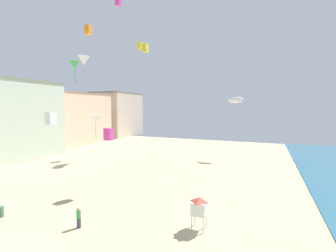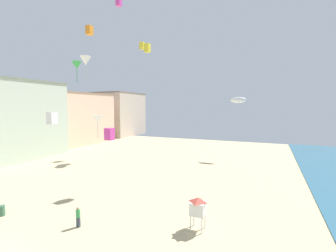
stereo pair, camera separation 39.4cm
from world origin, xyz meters
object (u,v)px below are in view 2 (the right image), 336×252
(kite_white_delta_2, at_px, (86,61))
(kite_yellow_box, at_px, (142,46))
(kite_magenta_box_2, at_px, (109,134))
(kite_green_delta, at_px, (77,65))
(beach_trash_bin, at_px, (2,211))
(kite_magenta_box, at_px, (119,2))
(lifeguard_stand, at_px, (198,206))
(kite_orange_box, at_px, (89,30))
(kite_yellow_box_2, at_px, (147,48))
(kite_flyer, at_px, (78,216))
(kite_white_parafoil, at_px, (238,100))
(kite_white_delta, at_px, (98,119))
(kite_white_box, at_px, (52,118))

(kite_white_delta_2, bearing_deg, kite_yellow_box, 96.10)
(kite_magenta_box_2, height_order, kite_green_delta, kite_green_delta)
(beach_trash_bin, xyz_separation_m, kite_yellow_box, (-3.80, 31.58, 21.87))
(kite_yellow_box, xyz_separation_m, kite_magenta_box, (10.26, -22.77, -1.93))
(lifeguard_stand, distance_m, kite_orange_box, 21.45)
(kite_green_delta, height_order, kite_yellow_box_2, kite_yellow_box_2)
(kite_flyer, distance_m, kite_magenta_box_2, 9.77)
(kite_white_parafoil, bearing_deg, lifeguard_stand, -88.58)
(kite_orange_box, xyz_separation_m, kite_white_delta_2, (-4.53, 4.21, -2.20))
(kite_green_delta, bearing_deg, lifeguard_stand, -26.41)
(lifeguard_stand, relative_size, kite_white_delta_2, 0.76)
(kite_white_delta, xyz_separation_m, kite_yellow_box_2, (4.48, 9.85, 13.78))
(kite_green_delta, xyz_separation_m, kite_yellow_box_2, (5.12, 13.58, 5.19))
(kite_magenta_box_2, relative_size, kite_yellow_box_2, 0.82)
(kite_magenta_box, distance_m, kite_white_delta, 21.07)
(kite_orange_box, relative_size, kite_white_delta_2, 0.28)
(kite_yellow_box, distance_m, kite_green_delta, 17.00)
(lifeguard_stand, xyz_separation_m, kite_magenta_box_2, (-11.42, 4.15, 4.68))
(kite_white_box, xyz_separation_m, kite_white_delta, (-5.27, 13.63, -0.86))
(kite_magenta_box_2, xyz_separation_m, kite_green_delta, (-11.62, 7.29, 9.48))
(kite_flyer, distance_m, kite_yellow_box_2, 36.10)
(kite_white_box, xyz_separation_m, kite_white_parafoil, (16.41, 27.05, 2.57))
(lifeguard_stand, height_order, kite_yellow_box_2, kite_yellow_box_2)
(lifeguard_stand, xyz_separation_m, kite_white_box, (-17.12, 1.55, 6.43))
(kite_orange_box, xyz_separation_m, kite_yellow_box_2, (-4.26, 21.13, 3.27))
(lifeguard_stand, relative_size, kite_magenta_box, 3.30)
(kite_white_delta_2, distance_m, kite_green_delta, 5.90)
(kite_green_delta, distance_m, kite_white_parafoil, 28.63)
(kite_white_delta_2, bearing_deg, kite_white_box, -80.77)
(kite_white_delta_2, bearing_deg, kite_orange_box, -42.91)
(kite_white_box, bearing_deg, beach_trash_bin, -83.34)
(kite_white_parafoil, bearing_deg, kite_green_delta, -142.47)
(kite_yellow_box, relative_size, kite_orange_box, 1.48)
(kite_magenta_box, xyz_separation_m, kite_white_delta, (-12.45, 10.98, -12.97))
(kite_yellow_box, xyz_separation_m, kite_orange_box, (6.55, -23.08, -4.40))
(kite_white_box, xyz_separation_m, kite_green_delta, (-5.92, 9.89, 7.73))
(kite_green_delta, bearing_deg, kite_white_delta_2, -34.50)
(lifeguard_stand, distance_m, kite_magenta_box_2, 13.02)
(kite_yellow_box_2, bearing_deg, kite_flyer, -72.19)
(kite_yellow_box, height_order, kite_white_parafoil, kite_yellow_box)
(kite_white_delta, relative_size, kite_green_delta, 1.21)
(beach_trash_bin, relative_size, kite_white_parafoil, 0.32)
(kite_magenta_box_2, xyz_separation_m, kite_white_parafoil, (10.71, 24.45, 4.32))
(kite_orange_box, relative_size, kite_white_box, 0.72)
(kite_white_box, height_order, kite_white_delta, kite_white_box)
(lifeguard_stand, xyz_separation_m, kite_green_delta, (-23.04, 11.44, 14.16))
(lifeguard_stand, xyz_separation_m, kite_white_delta_2, (-18.18, 8.11, 13.88))
(kite_white_box, bearing_deg, kite_magenta_box_2, 24.52)
(beach_trash_bin, relative_size, kite_white_box, 0.68)
(kite_flyer, distance_m, lifeguard_stand, 9.47)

